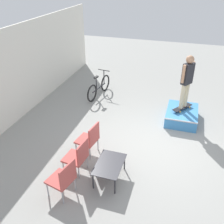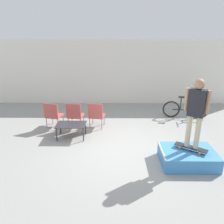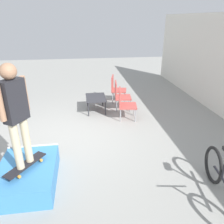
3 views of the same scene
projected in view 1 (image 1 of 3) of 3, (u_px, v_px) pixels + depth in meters
The scene contains 10 objects.
ground_plane at pixel (153, 145), 7.31m from camera, with size 24.00×24.00×0.00m, color gray.
house_wall_back at pixel (8, 79), 7.76m from camera, with size 12.00×0.06×3.00m.
skate_ramp_box at pixel (182, 115), 8.42m from camera, with size 1.40×1.01×0.40m.
skateboard_on_ramp at pixel (182, 107), 8.34m from camera, with size 0.79×0.63×0.07m.
person_skater at pixel (187, 78), 7.81m from camera, with size 0.50×0.37×1.77m.
coffee_table at pixel (109, 165), 5.97m from camera, with size 0.95×0.63×0.46m.
patio_chair_left at pixel (64, 178), 5.47m from camera, with size 0.62×0.62×0.94m.
patio_chair_center at pixel (78, 156), 6.12m from camera, with size 0.57×0.57×0.94m.
patio_chair_right at pixel (90, 138), 6.75m from camera, with size 0.59×0.59×0.94m.
bicycle at pixel (99, 87), 9.95m from camera, with size 1.76×0.52×0.95m.
Camera 1 is at (-5.92, -0.58, 4.53)m, focal length 40.00 mm.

